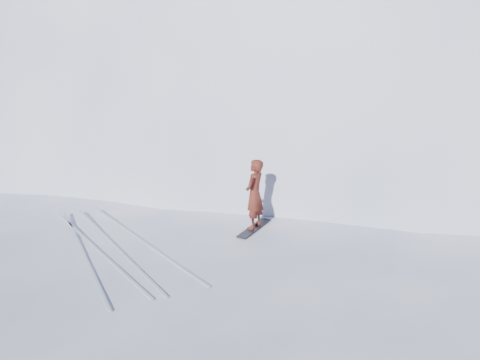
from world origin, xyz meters
The scene contains 6 objects.
near_ridge centered at (1.00, 3.00, 0.00)m, with size 36.00×28.00×4.80m, color white.
summit_peak centered at (22.00, 26.00, 0.00)m, with size 60.00×56.00×56.00m, color white.
peak_shoulder centered at (10.00, 20.00, 0.00)m, with size 28.00×24.00×18.00m, color white.
snowboard centered at (2.84, 3.70, 2.41)m, with size 1.53×0.29×0.03m, color black.
snowboarder centered at (2.84, 3.70, 3.38)m, with size 0.70×0.46×1.91m, color maroon.
board_tracks centered at (-0.97, 4.04, 2.42)m, with size 2.77×5.98×0.04m.
Camera 1 is at (-2.08, -7.05, 7.31)m, focal length 35.00 mm.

